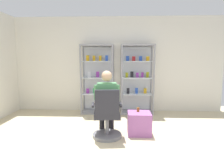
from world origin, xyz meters
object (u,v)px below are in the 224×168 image
Objects in this scene: display_cabinet_left at (98,79)px; tea_glass at (138,110)px; display_cabinet_right at (137,79)px; seated_shopkeeper at (107,100)px; storage_crate at (139,123)px; office_chair at (107,118)px.

display_cabinet_left reaches higher than tea_glass.
display_cabinet_right is 1.47× the size of seated_shopkeeper.
storage_crate is at bearing -73.22° from tea_glass.
office_chair is at bearing -77.97° from display_cabinet_left.
office_chair is (-0.72, -1.80, -0.57)m from display_cabinet_right.
display_cabinet_left is 1.70m from seated_shopkeeper.
display_cabinet_right is 1.81m from seated_shopkeeper.
tea_glass is at bearing -93.87° from display_cabinet_right.
display_cabinet_right is 2.02m from office_chair.
storage_crate is (1.02, -1.57, -0.74)m from display_cabinet_left.
display_cabinet_left is 1.98× the size of office_chair.
display_cabinet_left is at bearing 122.88° from storage_crate.
office_chair is at bearing -154.35° from tea_glass.
display_cabinet_right is 4.17× the size of storage_crate.
office_chair is 0.36m from seated_shopkeeper.
display_cabinet_right is 1.59m from tea_glass.
office_chair is 2.11× the size of storage_crate.
display_cabinet_right reaches higher than storage_crate.
display_cabinet_left is 1.87m from tea_glass.
seated_shopkeeper is (0.37, -1.64, -0.25)m from display_cabinet_left.
display_cabinet_right reaches higher than office_chair.
seated_shopkeeper is at bearing -174.11° from storage_crate.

